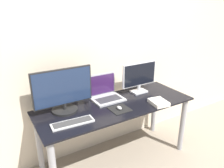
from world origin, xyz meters
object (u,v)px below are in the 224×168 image
monitor_left (63,91)px  mouse (119,108)px  laptop (105,93)px  monitor_right (139,76)px  keyboard (73,123)px  book (159,102)px

monitor_left → mouse: size_ratio=9.23×
laptop → monitor_left: bearing=-174.0°
monitor_right → laptop: size_ratio=1.36×
keyboard → book: book is taller
laptop → book: bearing=-45.7°
book → monitor_right: bearing=87.3°
monitor_right → mouse: (-0.44, -0.26, -0.18)m
monitor_left → mouse: monitor_left is taller
keyboard → book: size_ratio=1.75×
mouse → monitor_left: bearing=151.1°
mouse → book: (0.43, -0.10, -0.00)m
monitor_left → laptop: monitor_left is taller
monitor_right → laptop: monitor_right is taller
laptop → book: laptop is taller
book → monitor_left: bearing=157.8°
monitor_right → book: 0.41m
laptop → mouse: bearing=-93.3°
monitor_left → laptop: 0.52m
laptop → book: (0.41, -0.42, -0.05)m
keyboard → mouse: (0.50, 0.01, 0.01)m
monitor_left → monitor_right: bearing=0.0°
laptop → mouse: (-0.02, -0.31, -0.04)m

